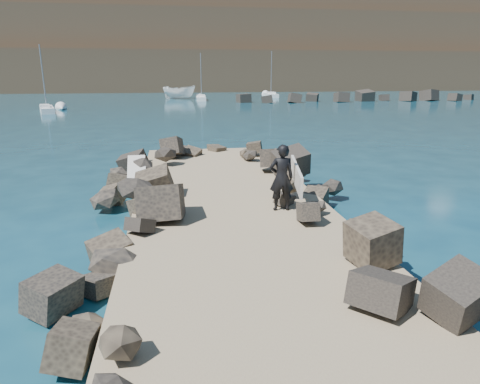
{
  "coord_description": "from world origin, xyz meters",
  "views": [
    {
      "loc": [
        -1.71,
        -11.92,
        4.61
      ],
      "look_at": [
        0.0,
        -1.0,
        1.5
      ],
      "focal_mm": 32.0,
      "sensor_mm": 36.0,
      "label": 1
    }
  ],
  "objects_px": {
    "boat_imported": "(179,92)",
    "sailboat_f": "(327,89)",
    "surfboard_resting": "(137,173)",
    "surfer_with_board": "(284,177)"
  },
  "relations": [
    {
      "from": "surfboard_resting",
      "to": "surfer_with_board",
      "type": "bearing_deg",
      "value": -42.79
    },
    {
      "from": "boat_imported",
      "to": "sailboat_f",
      "type": "xyz_separation_m",
      "value": [
        38.48,
        30.07,
        -0.81
      ]
    },
    {
      "from": "boat_imported",
      "to": "sailboat_f",
      "type": "bearing_deg",
      "value": -32.13
    },
    {
      "from": "surfer_with_board",
      "to": "boat_imported",
      "type": "bearing_deg",
      "value": 91.58
    },
    {
      "from": "surfboard_resting",
      "to": "sailboat_f",
      "type": "bearing_deg",
      "value": 62.43
    },
    {
      "from": "surfboard_resting",
      "to": "boat_imported",
      "type": "distance_m",
      "value": 63.25
    },
    {
      "from": "surfer_with_board",
      "to": "sailboat_f",
      "type": "height_order",
      "value": "sailboat_f"
    },
    {
      "from": "surfboard_resting",
      "to": "sailboat_f",
      "type": "relative_size",
      "value": 0.37
    },
    {
      "from": "boat_imported",
      "to": "surfer_with_board",
      "type": "height_order",
      "value": "surfer_with_board"
    },
    {
      "from": "surfer_with_board",
      "to": "sailboat_f",
      "type": "relative_size",
      "value": 0.35
    }
  ]
}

